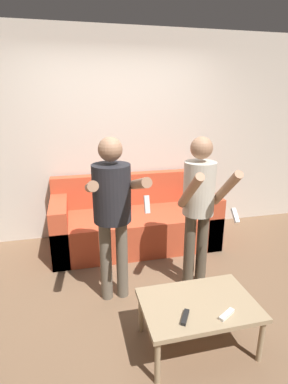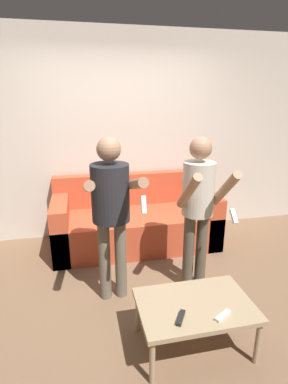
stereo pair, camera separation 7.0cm
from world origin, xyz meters
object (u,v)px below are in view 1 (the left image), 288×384
couch (134,222)px  coffee_table (198,307)px  remote_near (227,314)px  remote_far (185,317)px  person_standing_left (112,203)px  person_standing_right (199,200)px

couch → coffee_table: couch is taller
couch → remote_near: size_ratio=13.99×
coffee_table → remote_near: (0.13, -0.18, 0.05)m
coffee_table → remote_far: bearing=-140.0°
remote_near → remote_far: (-0.30, 0.04, 0.00)m
person_standing_left → remote_near: (0.67, -0.91, -0.57)m
coffee_table → remote_far: (-0.16, -0.14, 0.05)m
person_standing_right → remote_near: bearing=-99.7°
person_standing_left → remote_far: person_standing_left is taller
couch → coffee_table: (0.12, -1.80, 0.05)m
person_standing_left → coffee_table: bearing=-53.8°
person_standing_left → remote_far: size_ratio=10.61×
person_standing_right → remote_near: 1.07m
couch → remote_far: (-0.04, -1.94, 0.11)m
person_standing_left → coffee_table: person_standing_left is taller
coffee_table → couch: bearing=93.9°
remote_near → remote_far: size_ratio=1.01×
person_standing_left → remote_far: (0.37, -0.87, -0.57)m
coffee_table → remote_far: remote_far is taller
coffee_table → remote_near: 0.23m
couch → remote_far: bearing=-91.2°
person_standing_left → remote_near: size_ratio=10.54×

